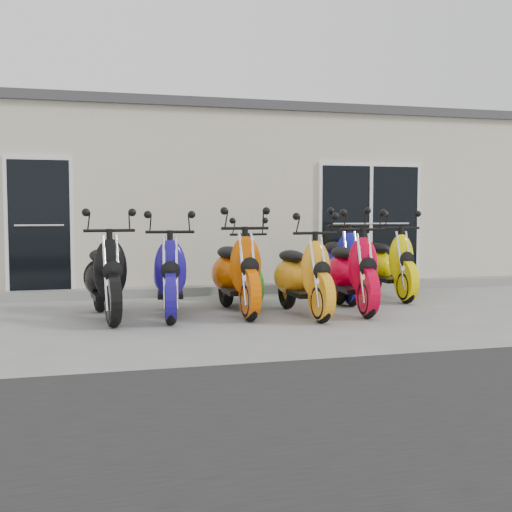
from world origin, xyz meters
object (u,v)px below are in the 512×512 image
object	(u,v)px
scooter_front_black	(105,264)
scooter_front_blue	(170,264)
scooter_front_red	(352,260)
scooter_front_orange_b	(303,264)
scooter_back_blue	(341,254)
scooter_back_yellow	(389,254)
scooter_back_green	(240,260)
scooter_front_orange_a	(236,260)

from	to	relation	value
scooter_front_black	scooter_front_blue	world-z (taller)	scooter_front_black
scooter_front_red	scooter_front_blue	bearing A→B (deg)	-178.59
scooter_front_blue	scooter_front_orange_b	bearing A→B (deg)	-4.53
scooter_front_black	scooter_back_blue	xyz separation A→B (m)	(3.70, 0.90, 0.01)
scooter_back_yellow	scooter_front_black	bearing A→B (deg)	-166.00
scooter_back_green	scooter_back_yellow	world-z (taller)	scooter_back_yellow
scooter_front_blue	scooter_front_orange_b	distance (m)	1.80
scooter_back_blue	scooter_back_yellow	distance (m)	0.85
scooter_front_orange_a	scooter_front_red	xyz separation A→B (m)	(1.64, -0.21, -0.01)
scooter_front_black	scooter_front_red	world-z (taller)	scooter_front_black
scooter_front_red	scooter_front_black	bearing A→B (deg)	-177.81
scooter_front_black	scooter_back_blue	world-z (taller)	scooter_back_blue
scooter_front_orange_b	scooter_back_blue	world-z (taller)	scooter_back_blue
scooter_front_red	scooter_back_blue	world-z (taller)	scooter_back_blue
scooter_front_blue	scooter_front_orange_b	size ratio (longest dim) A/B	1.02
scooter_front_black	scooter_back_green	bearing A→B (deg)	20.19
scooter_front_black	scooter_front_orange_b	distance (m)	2.64
scooter_back_green	scooter_back_blue	distance (m)	1.65
scooter_front_black	scooter_back_green	distance (m)	2.29
scooter_back_blue	scooter_front_orange_a	bearing A→B (deg)	-147.45
scooter_front_blue	scooter_back_yellow	xyz separation A→B (m)	(3.71, 0.94, 0.00)
scooter_back_blue	scooter_front_orange_b	bearing A→B (deg)	-122.51
scooter_front_red	scooter_back_blue	size ratio (longest dim) A/B	0.98
scooter_front_black	scooter_front_blue	distance (m)	0.85
scooter_front_orange_a	scooter_front_red	world-z (taller)	scooter_front_orange_a
scooter_front_blue	scooter_front_orange_a	xyz separation A→B (m)	(0.93, 0.04, 0.02)
scooter_back_yellow	scooter_back_green	bearing A→B (deg)	-179.13
scooter_front_black	scooter_front_orange_a	world-z (taller)	scooter_front_orange_a
scooter_front_blue	scooter_front_orange_a	distance (m)	0.93
scooter_back_blue	scooter_back_yellow	xyz separation A→B (m)	(0.85, 0.03, -0.03)
scooter_front_black	scooter_back_blue	size ratio (longest dim) A/B	0.98
scooter_front_orange_b	scooter_back_yellow	distance (m)	2.34
scooter_front_orange_b	scooter_back_blue	bearing A→B (deg)	46.59
scooter_front_blue	scooter_back_green	world-z (taller)	scooter_front_blue
scooter_front_red	scooter_back_yellow	distance (m)	1.60
scooter_back_yellow	scooter_back_blue	bearing A→B (deg)	-175.23
scooter_front_red	scooter_back_green	xyz separation A→B (m)	(-1.36, 1.19, -0.06)
scooter_front_black	scooter_front_red	size ratio (longest dim) A/B	1.01
scooter_front_blue	scooter_front_orange_b	xyz separation A→B (m)	(1.76, -0.36, -0.01)
scooter_front_blue	scooter_front_red	distance (m)	2.57
scooter_front_orange_a	scooter_back_yellow	size ratio (longest dim) A/B	1.03
scooter_front_blue	scooter_front_red	world-z (taller)	scooter_front_red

